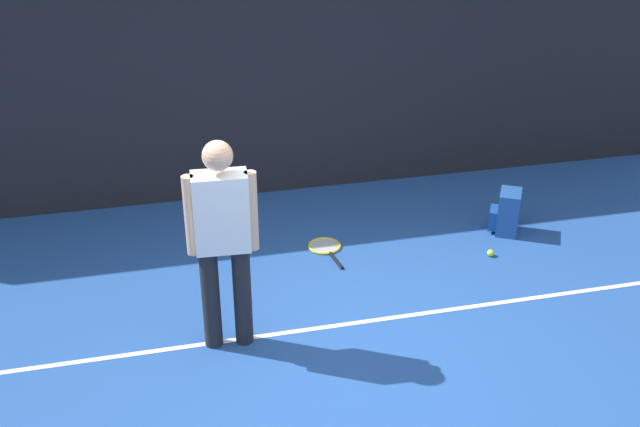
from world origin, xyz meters
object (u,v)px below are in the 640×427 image
(tennis_racket, at_px, (326,247))
(tennis_ball_near_player, at_px, (491,253))
(tennis_player, at_px, (223,234))
(backpack, at_px, (507,213))

(tennis_racket, relative_size, tennis_ball_near_player, 9.55)
(tennis_player, xyz_separation_m, tennis_ball_near_player, (2.57, 0.77, -0.93))
(tennis_player, relative_size, tennis_racket, 2.70)
(tennis_player, bearing_deg, tennis_racket, 53.05)
(tennis_player, height_order, backpack, tennis_player)
(tennis_racket, bearing_deg, tennis_ball_near_player, -116.41)
(tennis_racket, relative_size, backpack, 1.43)
(backpack, distance_m, tennis_ball_near_player, 0.57)
(tennis_player, distance_m, tennis_ball_near_player, 2.84)
(tennis_racket, height_order, backpack, backpack)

